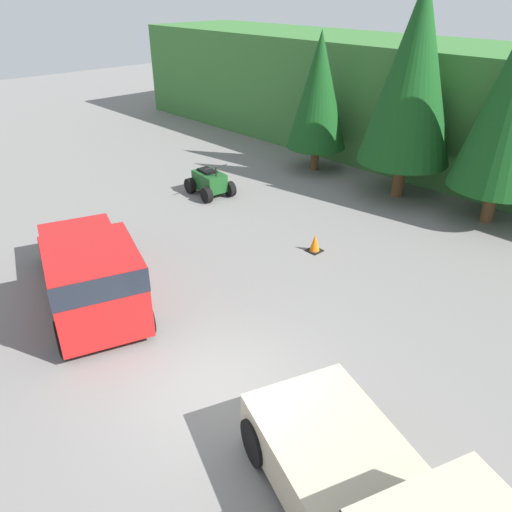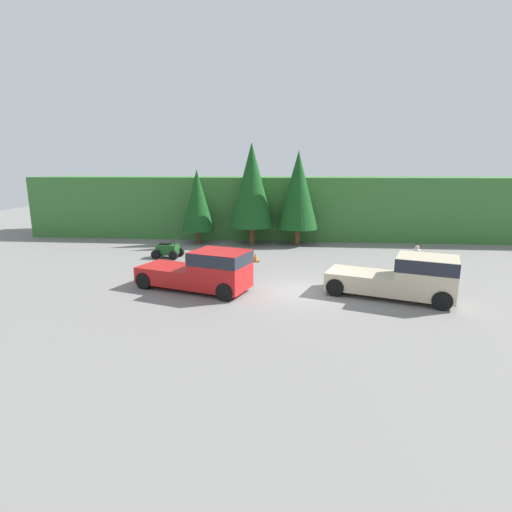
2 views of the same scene
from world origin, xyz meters
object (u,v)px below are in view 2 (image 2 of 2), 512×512
object	(u,v)px
pickup_truck_second	(406,276)
traffic_cone	(256,258)
rider_person	(416,259)
dirt_bike	(419,268)
quad_atv	(168,250)
pickup_truck_red	(205,270)

from	to	relation	value
pickup_truck_second	traffic_cone	world-z (taller)	pickup_truck_second
rider_person	dirt_bike	bearing A→B (deg)	-81.52
quad_atv	traffic_cone	bearing A→B (deg)	0.88
quad_atv	pickup_truck_red	bearing A→B (deg)	-53.03
pickup_truck_red	rider_person	xyz separation A→B (m)	(10.72, 4.01, -0.16)
dirt_bike	quad_atv	bearing A→B (deg)	160.50
pickup_truck_red	quad_atv	size ratio (longest dim) A/B	3.02
pickup_truck_second	dirt_bike	size ratio (longest dim) A/B	2.60
pickup_truck_red	dirt_bike	world-z (taller)	pickup_truck_red
pickup_truck_red	traffic_cone	xyz separation A→B (m)	(1.78, 6.20, -0.78)
dirt_bike	rider_person	world-z (taller)	rider_person
pickup_truck_red	traffic_cone	distance (m)	6.49
pickup_truck_red	rider_person	bearing A→B (deg)	38.77
quad_atv	traffic_cone	size ratio (longest dim) A/B	3.47
quad_atv	rider_person	world-z (taller)	rider_person
pickup_truck_red	quad_atv	xyz separation A→B (m)	(-3.96, 6.78, -0.55)
pickup_truck_red	traffic_cone	bearing A→B (deg)	92.25
rider_person	quad_atv	bearing A→B (deg)	170.21
dirt_bike	quad_atv	distance (m)	15.09
pickup_truck_second	dirt_bike	distance (m)	4.28
pickup_truck_second	dirt_bike	xyz separation A→B (m)	(1.76, 3.86, -0.56)
dirt_bike	quad_atv	xyz separation A→B (m)	(-14.74, 3.21, 0.01)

